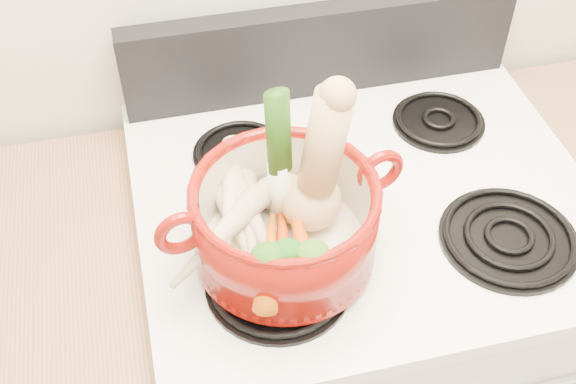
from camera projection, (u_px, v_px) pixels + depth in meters
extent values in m
cube|color=white|center=(348.00, 347.00, 1.59)|extent=(0.76, 0.65, 0.92)
cube|color=white|center=(364.00, 197.00, 1.25)|extent=(0.78, 0.67, 0.03)
cube|color=black|center=(321.00, 50.00, 1.38)|extent=(0.76, 0.05, 0.18)
cylinder|color=black|center=(278.00, 281.00, 1.09)|extent=(0.22, 0.22, 0.02)
cylinder|color=black|center=(509.00, 237.00, 1.16)|extent=(0.22, 0.22, 0.02)
cylinder|color=black|center=(241.00, 151.00, 1.30)|extent=(0.17, 0.17, 0.02)
cylinder|color=black|center=(439.00, 120.00, 1.36)|extent=(0.17, 0.17, 0.02)
cylinder|color=maroon|center=(285.00, 222.00, 1.07)|extent=(0.32, 0.32, 0.14)
torus|color=maroon|center=(181.00, 233.00, 1.00)|extent=(0.08, 0.03, 0.08)
torus|color=maroon|center=(380.00, 171.00, 1.08)|extent=(0.08, 0.03, 0.08)
cylinder|color=white|center=(280.00, 159.00, 1.05)|extent=(0.05, 0.06, 0.25)
ellipsoid|color=tan|center=(274.00, 192.00, 1.14)|extent=(0.10, 0.08, 0.04)
cone|color=beige|center=(241.00, 232.00, 1.09)|extent=(0.07, 0.21, 0.06)
cone|color=beige|center=(250.00, 224.00, 1.09)|extent=(0.06, 0.20, 0.06)
cone|color=beige|center=(250.00, 211.00, 1.09)|extent=(0.08, 0.22, 0.07)
cone|color=beige|center=(217.00, 237.00, 1.05)|extent=(0.18, 0.16, 0.06)
cone|color=beige|center=(230.00, 197.00, 1.10)|extent=(0.10, 0.22, 0.06)
cone|color=#C14409|center=(283.00, 246.00, 1.07)|extent=(0.06, 0.17, 0.05)
cone|color=#D05F0A|center=(269.00, 262.00, 1.04)|extent=(0.08, 0.17, 0.05)
cone|color=#D6580A|center=(301.00, 240.00, 1.06)|extent=(0.04, 0.19, 0.05)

